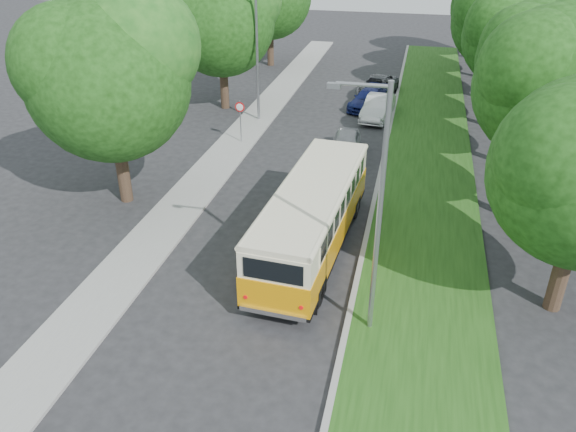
% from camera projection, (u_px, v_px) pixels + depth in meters
% --- Properties ---
extents(ground, '(120.00, 120.00, 0.00)m').
position_uv_depth(ground, '(261.00, 269.00, 20.92)').
color(ground, '#242426').
rests_on(ground, ground).
extents(curb, '(0.20, 70.00, 0.15)m').
position_uv_depth(curb, '(371.00, 215.00, 24.43)').
color(curb, gray).
rests_on(curb, ground).
extents(grass_verge, '(4.50, 70.00, 0.13)m').
position_uv_depth(grass_verge, '(426.00, 221.00, 23.96)').
color(grass_verge, '#1D4612').
rests_on(grass_verge, ground).
extents(sidewalk, '(2.20, 70.00, 0.12)m').
position_uv_depth(sidewalk, '(190.00, 195.00, 26.11)').
color(sidewalk, gray).
rests_on(sidewalk, ground).
extents(treeline, '(24.27, 41.91, 9.46)m').
position_uv_depth(treeline, '(393.00, 22.00, 32.78)').
color(treeline, '#332319').
rests_on(treeline, ground).
extents(lamppost_near, '(1.71, 0.16, 8.00)m').
position_uv_depth(lamppost_near, '(377.00, 208.00, 15.84)').
color(lamppost_near, gray).
rests_on(lamppost_near, ground).
extents(lamppost_far, '(1.71, 0.16, 7.50)m').
position_uv_depth(lamppost_far, '(256.00, 54.00, 33.52)').
color(lamppost_far, gray).
rests_on(lamppost_far, ground).
extents(warning_sign, '(0.56, 0.10, 2.50)m').
position_uv_depth(warning_sign, '(240.00, 115.00, 31.21)').
color(warning_sign, gray).
rests_on(warning_sign, ground).
extents(vintage_bus, '(3.12, 9.84, 2.88)m').
position_uv_depth(vintage_bus, '(312.00, 219.00, 21.29)').
color(vintage_bus, orange).
rests_on(vintage_bus, ground).
extents(car_silver, '(1.84, 4.01, 1.33)m').
position_uv_depth(car_silver, '(346.00, 145.00, 30.07)').
color(car_silver, '#AAAAAF').
rests_on(car_silver, ground).
extents(car_white, '(2.01, 4.51, 1.44)m').
position_uv_depth(car_white, '(378.00, 107.00, 35.50)').
color(car_white, silver).
rests_on(car_white, ground).
extents(car_blue, '(2.81, 4.60, 1.25)m').
position_uv_depth(car_blue, '(369.00, 99.00, 37.40)').
color(car_blue, '#121A51').
rests_on(car_blue, ground).
extents(car_grey, '(3.04, 5.04, 1.31)m').
position_uv_depth(car_grey, '(377.00, 86.00, 39.99)').
color(car_grey, '#4E5155').
rests_on(car_grey, ground).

